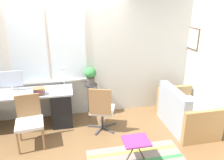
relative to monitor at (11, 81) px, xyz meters
The scene contains 15 objects.
ground_plane 1.53m from the monitor, 22.21° to the right, with size 14.00×14.00×0.00m, color brown.
wall_back_with_window 1.17m from the monitor, 12.30° to the left, with size 9.00×0.12×2.70m.
wall_right_with_picture 3.91m from the monitor, ahead, with size 0.08×9.00×2.70m.
desk 0.59m from the monitor, 47.87° to the right, with size 2.05×0.61×0.76m.
monitor is the anchor object (origin of this frame).
keyboard 0.38m from the monitor, 91.99° to the right, with size 0.41×0.11×0.02m.
mouse 0.45m from the monitor, 49.26° to the right, with size 0.03×0.06×0.03m.
desk_lamp 1.01m from the monitor, ahead, with size 0.15×0.15×0.46m.
book_stack 0.64m from the monitor, 31.10° to the right, with size 0.23×0.19×0.14m.
desk_chair_wooden 0.96m from the monitor, 63.21° to the right, with size 0.51×0.51×0.89m.
office_chair_swivel 1.85m from the monitor, 19.06° to the right, with size 0.59×0.61×0.94m.
couch_loveseat 3.50m from the monitor, 13.11° to the right, with size 0.78×1.24×0.83m.
plant_stand 1.58m from the monitor, ahead, with size 0.27×0.27×0.75m.
potted_plant 1.55m from the monitor, ahead, with size 0.25×0.25×0.38m.
folding_stool 2.67m from the monitor, 37.23° to the right, with size 0.41×0.35×0.40m.
Camera 1 is at (0.03, -3.85, 2.44)m, focal length 35.00 mm.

